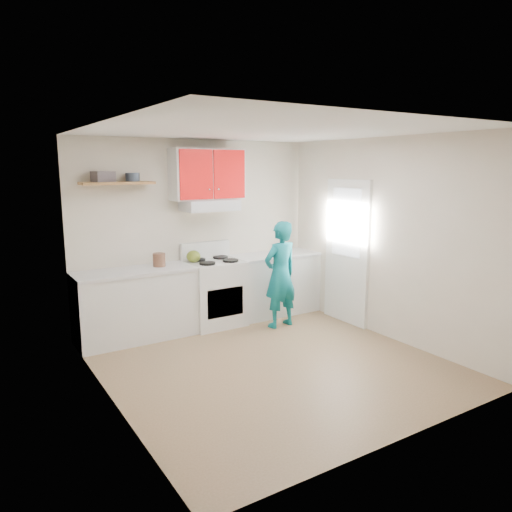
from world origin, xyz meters
TOP-DOWN VIEW (x-y plane):
  - floor at (0.00, 0.00)m, footprint 3.80×3.80m
  - ceiling at (0.00, 0.00)m, footprint 3.60×3.80m
  - back_wall at (0.00, 1.90)m, footprint 3.60×0.04m
  - front_wall at (0.00, -1.90)m, footprint 3.60×0.04m
  - left_wall at (-1.80, 0.00)m, footprint 0.04×3.80m
  - right_wall at (1.80, 0.00)m, footprint 0.04×3.80m
  - door at (1.78, 0.70)m, footprint 0.05×0.85m
  - door_glass at (1.75, 0.70)m, footprint 0.01×0.55m
  - counter_left at (-1.04, 1.60)m, footprint 1.52×0.60m
  - counter_right at (1.14, 1.60)m, footprint 1.32×0.60m
  - stove at (0.10, 1.57)m, footprint 0.76×0.65m
  - range_hood at (0.10, 1.68)m, footprint 0.76×0.44m
  - upper_cabinets at (0.10, 1.73)m, footprint 1.02×0.33m
  - shelf at (-1.15, 1.75)m, footprint 0.90×0.30m
  - books at (-1.33, 1.74)m, footprint 0.29×0.24m
  - tin at (-0.95, 1.77)m, footprint 0.22×0.22m
  - kettle at (-0.17, 1.66)m, footprint 0.24×0.24m
  - crock at (-0.68, 1.64)m, footprint 0.22×0.22m
  - cutting_board at (1.09, 1.55)m, footprint 0.31×0.24m
  - silicone_mat at (1.34, 1.54)m, footprint 0.32×0.28m
  - person at (0.84, 1.02)m, footprint 0.58×0.42m

SIDE VIEW (x-z plane):
  - floor at x=0.00m, z-range 0.00..0.00m
  - counter_left at x=-1.04m, z-range 0.00..0.90m
  - counter_right at x=1.14m, z-range 0.00..0.90m
  - stove at x=0.10m, z-range 0.00..0.92m
  - person at x=0.84m, z-range 0.00..1.49m
  - silicone_mat at x=1.34m, z-range 0.90..0.91m
  - cutting_board at x=1.09m, z-range 0.90..0.92m
  - crock at x=-0.68m, z-range 0.90..1.10m
  - kettle at x=-0.17m, z-range 0.92..1.09m
  - door at x=1.78m, z-range 0.00..2.05m
  - back_wall at x=0.00m, z-range 0.00..2.60m
  - front_wall at x=0.00m, z-range 0.00..2.60m
  - left_wall at x=-1.80m, z-range 0.00..2.60m
  - right_wall at x=1.80m, z-range 0.00..2.60m
  - door_glass at x=1.75m, z-range 0.98..1.92m
  - range_hood at x=0.10m, z-range 1.62..1.77m
  - shelf at x=-1.15m, z-range 2.00..2.04m
  - tin at x=-0.95m, z-range 2.04..2.15m
  - books at x=-1.33m, z-range 2.04..2.17m
  - upper_cabinets at x=0.10m, z-range 1.77..2.47m
  - ceiling at x=0.00m, z-range 2.58..2.62m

